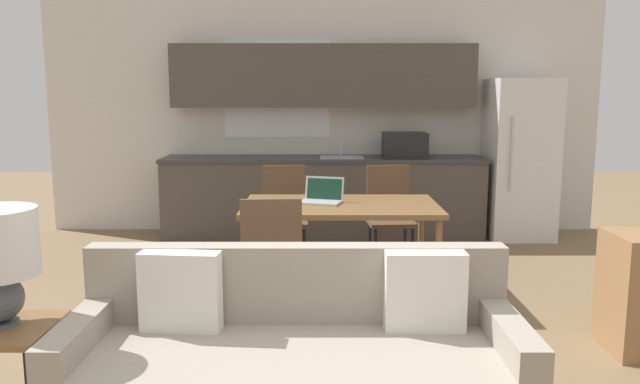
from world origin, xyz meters
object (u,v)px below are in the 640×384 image
at_px(side_table, 8,362).
at_px(dining_chair_near_left, 274,259).
at_px(laptop, 324,196).
at_px(refrigerator, 521,159).
at_px(couch, 297,358).
at_px(dining_chair_far_left, 286,212).
at_px(dining_table, 342,211).
at_px(dining_chair_far_right, 391,212).

height_order(side_table, dining_chair_near_left, dining_chair_near_left).
bearing_deg(laptop, refrigerator, 58.49).
height_order(couch, side_table, couch).
relative_size(side_table, dining_chair_near_left, 0.57).
height_order(side_table, dining_chair_far_left, dining_chair_far_left).
relative_size(refrigerator, laptop, 4.67).
xyz_separation_m(couch, side_table, (-1.36, -0.09, 0.02)).
height_order(dining_table, laptop, laptop).
distance_m(refrigerator, side_table, 5.59).
bearing_deg(dining_chair_far_right, refrigerator, 33.34).
bearing_deg(dining_table, couch, -98.12).
height_order(couch, dining_chair_far_left, dining_chair_far_left).
distance_m(couch, dining_chair_near_left, 1.23).
height_order(refrigerator, side_table, refrigerator).
distance_m(dining_table, dining_chair_far_left, 1.00).
bearing_deg(dining_chair_far_right, dining_table, -123.40).
bearing_deg(dining_table, refrigerator, 44.96).
xyz_separation_m(dining_table, laptop, (-0.15, 0.07, 0.11)).
distance_m(refrigerator, laptop, 2.98).
relative_size(couch, laptop, 5.66).
xyz_separation_m(refrigerator, dining_table, (-2.07, -2.06, -0.20)).
bearing_deg(dining_chair_far_left, side_table, -115.36).
distance_m(couch, laptop, 2.11).
xyz_separation_m(side_table, dining_chair_near_left, (1.16, 1.29, 0.15)).
relative_size(couch, dining_chair_far_left, 2.28).
height_order(refrigerator, couch, refrigerator).
bearing_deg(dining_table, laptop, 155.57).
relative_size(refrigerator, dining_chair_far_left, 1.88).
distance_m(dining_chair_far_left, laptop, 0.91).
bearing_deg(dining_chair_far_left, dining_table, -63.82).
height_order(refrigerator, dining_chair_far_left, refrigerator).
distance_m(dining_table, dining_chair_far_right, 1.00).
relative_size(refrigerator, dining_chair_far_right, 1.88).
bearing_deg(laptop, dining_table, -7.97).
height_order(dining_chair_far_right, dining_chair_far_left, same).
bearing_deg(dining_table, side_table, -128.31).
bearing_deg(dining_chair_far_left, laptop, -70.09).
distance_m(refrigerator, dining_chair_far_left, 2.86).
relative_size(side_table, laptop, 1.42).
bearing_deg(dining_chair_near_left, dining_table, -124.96).
height_order(refrigerator, dining_chair_far_right, refrigerator).
bearing_deg(dining_chair_far_right, dining_chair_far_left, 176.43).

